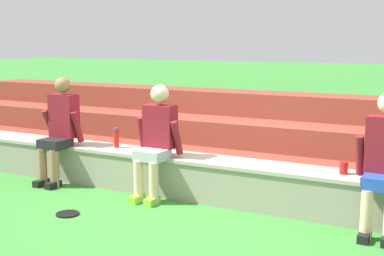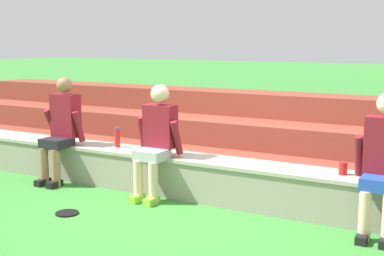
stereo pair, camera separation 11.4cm
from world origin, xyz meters
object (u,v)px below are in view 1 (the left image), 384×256
Objects in this scene: person_far_left at (60,128)px; person_left_of_center at (156,138)px; water_bottle_mid_right at (116,138)px; frisbee at (68,214)px; plastic_cup_right_end at (344,168)px; water_bottle_near_left at (148,141)px.

person_left_of_center is (1.47, 0.00, -0.01)m from person_far_left.
person_far_left reaches higher than water_bottle_mid_right.
person_left_of_center is 1.32m from frisbee.
person_left_of_center reaches higher than plastic_cup_right_end.
water_bottle_near_left is at bearing 13.67° from person_far_left.
person_far_left is 1.47m from person_left_of_center.
plastic_cup_right_end is at bearing 25.20° from frisbee.
water_bottle_mid_right is (0.70, 0.27, -0.12)m from person_far_left.
person_left_of_center reaches higher than water_bottle_mid_right.
water_bottle_near_left is at bearing 136.42° from person_left_of_center.
plastic_cup_right_end is at bearing -0.38° from water_bottle_mid_right.
person_far_left is 3.60m from plastic_cup_right_end.
plastic_cup_right_end is at bearing 3.94° from person_far_left.
frisbee is (0.25, -1.25, -0.60)m from water_bottle_mid_right.
frisbee is at bearing -45.84° from person_far_left.
water_bottle_mid_right is 1.04× the size of frisbee.
person_far_left is 1.55m from frisbee.
water_bottle_mid_right is 1.97× the size of plastic_cup_right_end.
plastic_cup_right_end is at bearing 6.53° from person_left_of_center.
plastic_cup_right_end is (3.58, 0.25, -0.18)m from person_far_left.
frisbee is (0.96, -0.99, -0.72)m from person_far_left.
water_bottle_mid_right is at bearing 161.14° from person_left_of_center.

